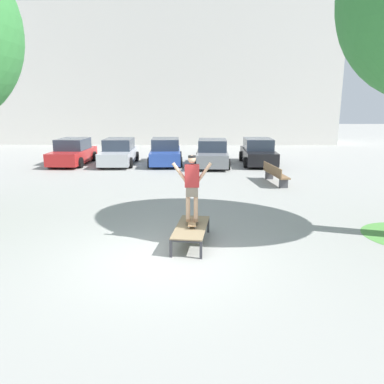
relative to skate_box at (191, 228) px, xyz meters
The scene contains 11 objects.
ground_plane 1.23m from the skate_box, 122.23° to the right, with size 120.00×120.00×0.00m, color #999993.
building_facade 26.38m from the skate_box, 100.03° to the left, with size 33.43×4.00×11.55m, color silver.
skate_box is the anchor object (origin of this frame).
skateboard 0.19m from the skate_box, 83.17° to the left, with size 0.22×0.80×0.09m.
skater 1.13m from the skate_box, 83.27° to the left, with size 1.00×0.29×1.69m.
car_red 14.70m from the skate_box, 119.13° to the left, with size 1.99×4.24×1.50m.
car_silver 13.56m from the skate_box, 109.10° to the left, with size 2.00×4.24×1.50m.
car_blue 13.09m from the skate_box, 97.53° to the left, with size 2.10×4.29×1.50m.
car_grey 12.38m from the skate_box, 85.31° to the left, with size 2.03×4.25×1.50m.
car_black 13.53m from the skate_box, 73.97° to the left, with size 1.97×4.22×1.50m.
park_bench 8.31m from the skate_box, 64.14° to the left, with size 0.75×2.44×0.83m.
Camera 1 is at (0.76, -8.01, 3.47)m, focal length 35.03 mm.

